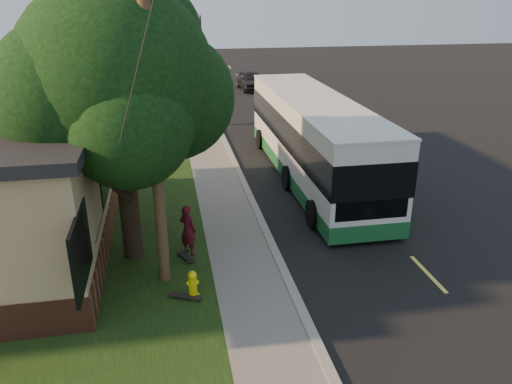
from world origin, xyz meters
TOP-DOWN VIEW (x-y plane):
  - ground at (0.00, 0.00)m, footprint 120.00×120.00m
  - road at (4.00, 10.00)m, footprint 8.00×80.00m
  - curb at (0.00, 10.00)m, footprint 0.25×80.00m
  - sidewalk at (-1.00, 10.00)m, footprint 2.00×80.00m
  - grass_verge at (-4.50, 10.00)m, footprint 5.00×80.00m
  - fire_hydrant at (-2.60, 0.00)m, footprint 0.32×0.32m
  - utility_pole at (-3.31, 0.99)m, footprint 2.86×3.21m
  - leafy_tree at (-4.17, 2.65)m, footprint 6.30×6.00m
  - bare_tree_near at (-3.50, 18.00)m, footprint 1.38×1.21m
  - bare_tree_far at (-3.00, 30.00)m, footprint 1.38×1.21m
  - traffic_signal at (0.50, 34.00)m, footprint 0.18×0.22m
  - transit_bus at (2.97, 8.11)m, footprint 2.92×12.65m
  - skateboarder at (-2.57, 2.32)m, footprint 0.67×0.67m
  - skateboard_main at (-2.68, 2.02)m, footprint 0.54×0.82m
  - skateboard_spare at (-2.80, -0.06)m, footprint 0.88×0.56m
  - dumpster at (-8.77, 6.07)m, footprint 1.45×1.23m
  - distant_car at (3.98, 28.93)m, footprint 1.92×4.53m

SIDE VIEW (x-z plane):
  - ground at x=0.00m, z-range 0.00..0.00m
  - road at x=4.00m, z-range 0.00..0.01m
  - grass_verge at x=-4.50m, z-range 0.00..0.07m
  - sidewalk at x=-1.00m, z-range 0.00..0.08m
  - curb at x=0.00m, z-range 0.00..0.12m
  - skateboard_main at x=-2.68m, z-range 0.09..0.17m
  - skateboard_spare at x=-2.80m, z-range 0.09..0.17m
  - fire_hydrant at x=-2.60m, z-range 0.06..0.80m
  - dumpster at x=-8.77m, z-range 0.04..1.19m
  - distant_car at x=3.98m, z-range 0.00..1.53m
  - skateboarder at x=-2.57m, z-range 0.07..1.64m
  - transit_bus at x=2.97m, z-range 0.11..3.53m
  - bare_tree_far at x=-3.00m, z-range -0.01..4.02m
  - bare_tree_near at x=-3.50m, z-range 0.00..4.30m
  - traffic_signal at x=0.50m, z-range 0.41..5.91m
  - utility_pole at x=-3.31m, z-range 0.10..9.17m
  - leafy_tree at x=-4.17m, z-range 1.27..9.07m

